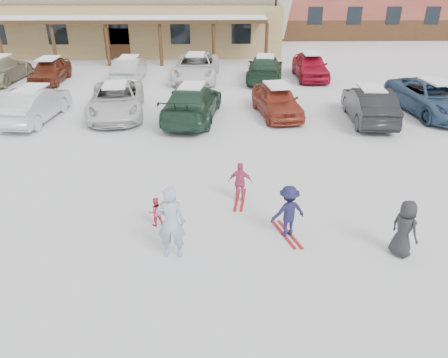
{
  "coord_description": "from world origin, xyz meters",
  "views": [
    {
      "loc": [
        0.08,
        -9.86,
        6.39
      ],
      "look_at": [
        0.3,
        1.0,
        1.0
      ],
      "focal_mm": 35.0,
      "sensor_mm": 36.0,
      "label": 1
    }
  ],
  "objects_px": {
    "parked_car_3": "(192,103)",
    "parked_car_6": "(433,98)",
    "lamp_post": "(276,2)",
    "parked_car_10": "(196,67)",
    "child_magenta": "(240,182)",
    "parked_car_8": "(50,70)",
    "parked_car_12": "(310,66)",
    "parked_car_4": "(277,100)",
    "parked_car_7": "(0,69)",
    "adult_skier": "(171,222)",
    "bystander_dark": "(405,229)",
    "parked_car_5": "(369,105)",
    "parked_car_11": "(265,68)",
    "child_navy": "(288,211)",
    "parked_car_1": "(34,104)",
    "parked_car_2": "(116,100)",
    "toddler_red": "(156,212)",
    "parked_car_9": "(129,69)"
  },
  "relations": [
    {
      "from": "parked_car_6",
      "to": "parked_car_8",
      "type": "relative_size",
      "value": 1.34
    },
    {
      "from": "toddler_red",
      "to": "child_magenta",
      "type": "relative_size",
      "value": 0.68
    },
    {
      "from": "parked_car_8",
      "to": "parked_car_12",
      "type": "xyz_separation_m",
      "value": [
        15.59,
        0.63,
        0.07
      ]
    },
    {
      "from": "lamp_post",
      "to": "parked_car_2",
      "type": "height_order",
      "value": "lamp_post"
    },
    {
      "from": "parked_car_12",
      "to": "toddler_red",
      "type": "bearing_deg",
      "value": -113.51
    },
    {
      "from": "bystander_dark",
      "to": "child_magenta",
      "type": "bearing_deg",
      "value": 25.36
    },
    {
      "from": "toddler_red",
      "to": "parked_car_7",
      "type": "height_order",
      "value": "parked_car_7"
    },
    {
      "from": "parked_car_6",
      "to": "parked_car_9",
      "type": "relative_size",
      "value": 1.3
    },
    {
      "from": "bystander_dark",
      "to": "parked_car_7",
      "type": "xyz_separation_m",
      "value": [
        -17.18,
        17.52,
        0.02
      ]
    },
    {
      "from": "parked_car_5",
      "to": "parked_car_12",
      "type": "distance_m",
      "value": 8.19
    },
    {
      "from": "child_navy",
      "to": "parked_car_7",
      "type": "relative_size",
      "value": 0.27
    },
    {
      "from": "child_navy",
      "to": "parked_car_12",
      "type": "xyz_separation_m",
      "value": [
        3.99,
        17.22,
        0.06
      ]
    },
    {
      "from": "parked_car_3",
      "to": "parked_car_10",
      "type": "xyz_separation_m",
      "value": [
        -0.11,
        7.4,
        0.0
      ]
    },
    {
      "from": "parked_car_1",
      "to": "parked_car_10",
      "type": "xyz_separation_m",
      "value": [
        6.93,
        7.47,
        0.02
      ]
    },
    {
      "from": "child_magenta",
      "to": "parked_car_12",
      "type": "distance_m",
      "value": 16.17
    },
    {
      "from": "child_magenta",
      "to": "parked_car_4",
      "type": "xyz_separation_m",
      "value": [
        2.12,
        8.14,
        0.1
      ]
    },
    {
      "from": "parked_car_10",
      "to": "parked_car_11",
      "type": "xyz_separation_m",
      "value": [
        4.13,
        -0.24,
        -0.04
      ]
    },
    {
      "from": "parked_car_10",
      "to": "lamp_post",
      "type": "bearing_deg",
      "value": 55.53
    },
    {
      "from": "parked_car_4",
      "to": "parked_car_10",
      "type": "xyz_separation_m",
      "value": [
        -3.98,
        6.92,
        0.05
      ]
    },
    {
      "from": "parked_car_1",
      "to": "parked_car_2",
      "type": "height_order",
      "value": "parked_car_1"
    },
    {
      "from": "parked_car_4",
      "to": "parked_car_5",
      "type": "relative_size",
      "value": 0.91
    },
    {
      "from": "parked_car_4",
      "to": "parked_car_6",
      "type": "relative_size",
      "value": 0.76
    },
    {
      "from": "parked_car_5",
      "to": "parked_car_9",
      "type": "distance_m",
      "value": 14.24
    },
    {
      "from": "lamp_post",
      "to": "parked_car_5",
      "type": "height_order",
      "value": "lamp_post"
    },
    {
      "from": "child_magenta",
      "to": "parked_car_3",
      "type": "bearing_deg",
      "value": -68.53
    },
    {
      "from": "adult_skier",
      "to": "parked_car_4",
      "type": "xyz_separation_m",
      "value": [
        3.9,
        10.85,
        -0.23
      ]
    },
    {
      "from": "toddler_red",
      "to": "bystander_dark",
      "type": "height_order",
      "value": "bystander_dark"
    },
    {
      "from": "toddler_red",
      "to": "parked_car_12",
      "type": "height_order",
      "value": "parked_car_12"
    },
    {
      "from": "parked_car_1",
      "to": "parked_car_10",
      "type": "relative_size",
      "value": 0.82
    },
    {
      "from": "lamp_post",
      "to": "parked_car_11",
      "type": "xyz_separation_m",
      "value": [
        -1.44,
        -7.45,
        -3.16
      ]
    },
    {
      "from": "adult_skier",
      "to": "parked_car_11",
      "type": "distance_m",
      "value": 18.0
    },
    {
      "from": "parked_car_3",
      "to": "parked_car_6",
      "type": "height_order",
      "value": "parked_car_3"
    },
    {
      "from": "child_navy",
      "to": "child_magenta",
      "type": "bearing_deg",
      "value": -76.49
    },
    {
      "from": "child_magenta",
      "to": "toddler_red",
      "type": "bearing_deg",
      "value": 38.05
    },
    {
      "from": "parked_car_8",
      "to": "parked_car_9",
      "type": "distance_m",
      "value": 4.65
    },
    {
      "from": "parked_car_12",
      "to": "parked_car_6",
      "type": "bearing_deg",
      "value": -57.86
    },
    {
      "from": "parked_car_4",
      "to": "parked_car_11",
      "type": "distance_m",
      "value": 6.68
    },
    {
      "from": "parked_car_2",
      "to": "parked_car_12",
      "type": "height_order",
      "value": "parked_car_12"
    },
    {
      "from": "adult_skier",
      "to": "bystander_dark",
      "type": "bearing_deg",
      "value": -179.08
    },
    {
      "from": "parked_car_3",
      "to": "child_magenta",
      "type": "bearing_deg",
      "value": 110.82
    },
    {
      "from": "parked_car_8",
      "to": "parked_car_6",
      "type": "bearing_deg",
      "value": -18.44
    },
    {
      "from": "parked_car_10",
      "to": "parked_car_7",
      "type": "bearing_deg",
      "value": -175.23
    },
    {
      "from": "parked_car_5",
      "to": "parked_car_9",
      "type": "relative_size",
      "value": 1.08
    },
    {
      "from": "parked_car_6",
      "to": "lamp_post",
      "type": "bearing_deg",
      "value": 105.81
    },
    {
      "from": "adult_skier",
      "to": "child_navy",
      "type": "bearing_deg",
      "value": -162.48
    },
    {
      "from": "parked_car_3",
      "to": "parked_car_4",
      "type": "distance_m",
      "value": 3.9
    },
    {
      "from": "parked_car_1",
      "to": "parked_car_2",
      "type": "relative_size",
      "value": 0.87
    },
    {
      "from": "parked_car_1",
      "to": "parked_car_6",
      "type": "xyz_separation_m",
      "value": [
        18.24,
        0.68,
        0.02
      ]
    },
    {
      "from": "adult_skier",
      "to": "child_navy",
      "type": "relative_size",
      "value": 1.32
    },
    {
      "from": "parked_car_3",
      "to": "child_navy",
      "type": "bearing_deg",
      "value": 114.7
    }
  ]
}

